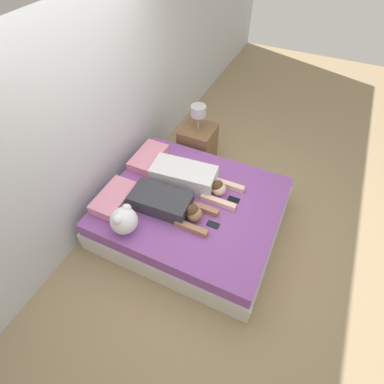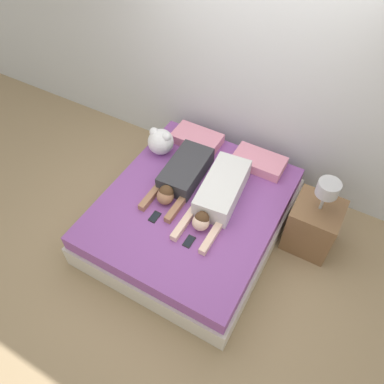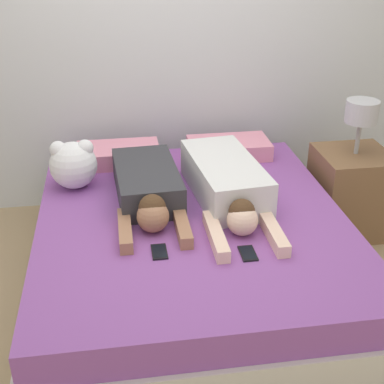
{
  "view_description": "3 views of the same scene",
  "coord_description": "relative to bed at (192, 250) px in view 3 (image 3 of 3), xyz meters",
  "views": [
    {
      "loc": [
        -2.12,
        -0.99,
        3.21
      ],
      "look_at": [
        0.0,
        0.0,
        0.63
      ],
      "focal_mm": 28.0,
      "sensor_mm": 36.0,
      "label": 1
    },
    {
      "loc": [
        1.21,
        -2.15,
        3.53
      ],
      "look_at": [
        0.0,
        0.0,
        0.63
      ],
      "focal_mm": 35.0,
      "sensor_mm": 36.0,
      "label": 2
    },
    {
      "loc": [
        -0.41,
        -2.68,
        2.01
      ],
      "look_at": [
        0.0,
        0.0,
        0.63
      ],
      "focal_mm": 50.0,
      "sensor_mm": 36.0,
      "label": 3
    }
  ],
  "objects": [
    {
      "name": "plush_toy",
      "position": [
        -0.69,
        0.48,
        0.4
      ],
      "size": [
        0.3,
        0.3,
        0.32
      ],
      "color": "white",
      "rests_on": "bed"
    },
    {
      "name": "nightstand",
      "position": [
        1.2,
        0.46,
        0.09
      ],
      "size": [
        0.48,
        0.48,
        0.97
      ],
      "color": "brown",
      "rests_on": "ground_plane"
    },
    {
      "name": "bed",
      "position": [
        0.0,
        0.0,
        0.0
      ],
      "size": [
        1.83,
        2.11,
        0.48
      ],
      "color": "beige",
      "rests_on": "ground_plane"
    },
    {
      "name": "person_right",
      "position": [
        0.24,
        0.15,
        0.35
      ],
      "size": [
        0.44,
        1.16,
        0.24
      ],
      "color": "silver",
      "rests_on": "bed"
    },
    {
      "name": "pillow_head_left",
      "position": [
        -0.4,
        0.83,
        0.3
      ],
      "size": [
        0.58,
        0.33,
        0.12
      ],
      "color": "pink",
      "rests_on": "bed"
    },
    {
      "name": "person_left",
      "position": [
        -0.24,
        0.2,
        0.34
      ],
      "size": [
        0.4,
        1.01,
        0.21
      ],
      "color": "#333338",
      "rests_on": "bed"
    },
    {
      "name": "cell_phone_left",
      "position": [
        -0.23,
        -0.37,
        0.25
      ],
      "size": [
        0.08,
        0.14,
        0.01
      ],
      "color": "black",
      "rests_on": "bed"
    },
    {
      "name": "cell_phone_right",
      "position": [
        0.22,
        -0.45,
        0.25
      ],
      "size": [
        0.08,
        0.14,
        0.01
      ],
      "color": "black",
      "rests_on": "bed"
    },
    {
      "name": "ground_plane",
      "position": [
        0.0,
        0.0,
        -0.24
      ],
      "size": [
        12.0,
        12.0,
        0.0
      ],
      "primitive_type": "plane",
      "color": "#9E8460"
    },
    {
      "name": "pillow_head_right",
      "position": [
        0.4,
        0.83,
        0.3
      ],
      "size": [
        0.58,
        0.33,
        0.12
      ],
      "color": "pink",
      "rests_on": "bed"
    },
    {
      "name": "wall_back",
      "position": [
        0.0,
        1.21,
        1.06
      ],
      "size": [
        12.0,
        0.06,
        2.6
      ],
      "color": "silver",
      "rests_on": "ground_plane"
    }
  ]
}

